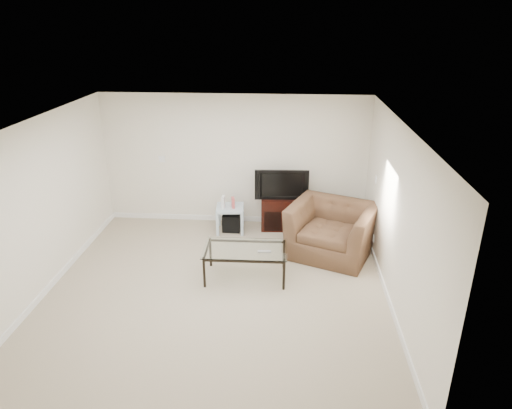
# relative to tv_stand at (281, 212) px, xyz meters

# --- Properties ---
(floor) EXTENTS (5.00, 5.00, 0.00)m
(floor) POSITION_rel_tv_stand_xyz_m (-0.90, -2.28, -0.31)
(floor) COLOR tan
(floor) RESTS_ON ground
(ceiling) EXTENTS (5.00, 5.00, 0.00)m
(ceiling) POSITION_rel_tv_stand_xyz_m (-0.90, -2.28, 2.19)
(ceiling) COLOR white
(ceiling) RESTS_ON ground
(wall_back) EXTENTS (5.00, 0.02, 2.50)m
(wall_back) POSITION_rel_tv_stand_xyz_m (-0.90, 0.22, 0.94)
(wall_back) COLOR silver
(wall_back) RESTS_ON ground
(wall_left) EXTENTS (0.02, 5.00, 2.50)m
(wall_left) POSITION_rel_tv_stand_xyz_m (-3.40, -2.28, 0.94)
(wall_left) COLOR silver
(wall_left) RESTS_ON ground
(wall_right) EXTENTS (0.02, 5.00, 2.50)m
(wall_right) POSITION_rel_tv_stand_xyz_m (1.60, -2.28, 0.94)
(wall_right) COLOR silver
(wall_right) RESTS_ON ground
(plate_back) EXTENTS (0.12, 0.02, 0.12)m
(plate_back) POSITION_rel_tv_stand_xyz_m (-2.30, 0.21, 0.94)
(plate_back) COLOR white
(plate_back) RESTS_ON wall_back
(plate_right_switch) EXTENTS (0.02, 0.09, 0.13)m
(plate_right_switch) POSITION_rel_tv_stand_xyz_m (1.59, -0.68, 0.94)
(plate_right_switch) COLOR white
(plate_right_switch) RESTS_ON wall_right
(plate_right_outlet) EXTENTS (0.02, 0.08, 0.12)m
(plate_right_outlet) POSITION_rel_tv_stand_xyz_m (1.59, -0.98, -0.01)
(plate_right_outlet) COLOR white
(plate_right_outlet) RESTS_ON wall_right
(tv_stand) EXTENTS (0.77, 0.55, 0.62)m
(tv_stand) POSITION_rel_tv_stand_xyz_m (0.00, 0.00, 0.00)
(tv_stand) COLOR black
(tv_stand) RESTS_ON floor
(dvd_player) EXTENTS (0.47, 0.34, 0.06)m
(dvd_player) POSITION_rel_tv_stand_xyz_m (0.00, -0.04, 0.21)
(dvd_player) COLOR black
(dvd_player) RESTS_ON tv_stand
(television) EXTENTS (0.93, 0.22, 0.57)m
(television) POSITION_rel_tv_stand_xyz_m (0.00, -0.03, 0.60)
(television) COLOR black
(television) RESTS_ON tv_stand
(side_table) EXTENTS (0.54, 0.54, 0.48)m
(side_table) POSITION_rel_tv_stand_xyz_m (-0.95, -0.23, -0.07)
(side_table) COLOR #ABC2D2
(side_table) RESTS_ON floor
(subwoofer) EXTENTS (0.34, 0.34, 0.33)m
(subwoofer) POSITION_rel_tv_stand_xyz_m (-0.92, -0.21, -0.14)
(subwoofer) COLOR black
(subwoofer) RESTS_ON floor
(game_console) EXTENTS (0.06, 0.16, 0.22)m
(game_console) POSITION_rel_tv_stand_xyz_m (-1.07, -0.26, 0.28)
(game_console) COLOR white
(game_console) RESTS_ON side_table
(game_case) EXTENTS (0.08, 0.15, 0.19)m
(game_case) POSITION_rel_tv_stand_xyz_m (-0.89, -0.24, 0.27)
(game_case) COLOR #CC4C4C
(game_case) RESTS_ON side_table
(recliner) EXTENTS (1.58, 1.32, 1.18)m
(recliner) POSITION_rel_tv_stand_xyz_m (0.87, -1.00, 0.28)
(recliner) COLOR #4E3921
(recliner) RESTS_ON floor
(coffee_table) EXTENTS (1.29, 0.74, 0.50)m
(coffee_table) POSITION_rel_tv_stand_xyz_m (-0.50, -1.88, -0.06)
(coffee_table) COLOR black
(coffee_table) RESTS_ON floor
(remote) EXTENTS (0.20, 0.07, 0.02)m
(remote) POSITION_rel_tv_stand_xyz_m (-0.21, -1.98, 0.20)
(remote) COLOR #B2B2B7
(remote) RESTS_ON coffee_table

